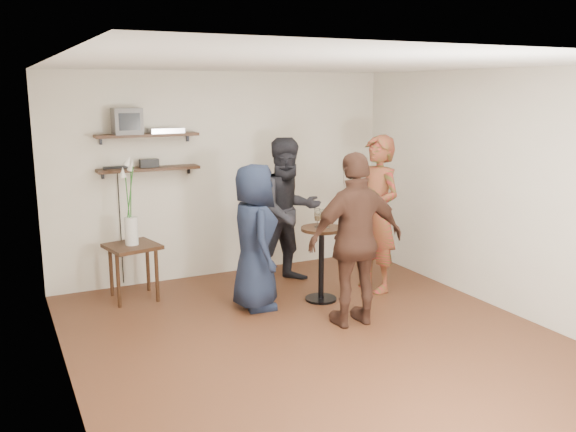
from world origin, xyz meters
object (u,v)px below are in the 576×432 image
object	(u,v)px
dvd_deck	(166,130)
side_table	(133,254)
crt_monitor	(127,121)
drinks_table	(321,254)
radio	(149,163)
person_brown	(356,240)
person_navy	(255,237)
person_dark	(288,211)
person_plaid	(377,214)

from	to	relation	value
dvd_deck	side_table	bearing A→B (deg)	-144.52
crt_monitor	drinks_table	xyz separation A→B (m)	(1.82, -1.38, -1.47)
radio	person_brown	size ratio (longest dim) A/B	0.12
radio	drinks_table	size ratio (longest dim) A/B	0.26
dvd_deck	drinks_table	size ratio (longest dim) A/B	0.47
crt_monitor	person_navy	xyz separation A→B (m)	(1.05, -1.27, -1.21)
dvd_deck	crt_monitor	bearing A→B (deg)	180.00
dvd_deck	person_brown	distance (m)	2.73
person_brown	person_dark	bearing A→B (deg)	-87.27
drinks_table	person_navy	xyz separation A→B (m)	(-0.77, 0.12, 0.25)
crt_monitor	drinks_table	bearing A→B (deg)	-37.21
person_dark	side_table	bearing A→B (deg)	170.90
dvd_deck	drinks_table	xyz separation A→B (m)	(1.37, -1.38, -1.35)
dvd_deck	person_navy	bearing A→B (deg)	-64.75
dvd_deck	person_dark	xyz separation A→B (m)	(1.33, -0.60, -0.99)
person_navy	person_brown	distance (m)	1.16
side_table	person_plaid	size ratio (longest dim) A/B	0.35
crt_monitor	person_plaid	bearing A→B (deg)	-27.06
drinks_table	person_brown	distance (m)	0.85
side_table	person_dark	xyz separation A→B (m)	(1.88, -0.21, 0.37)
dvd_deck	drinks_table	bearing A→B (deg)	-45.33
radio	person_plaid	size ratio (longest dim) A/B	0.12
side_table	person_dark	size ratio (longest dim) A/B	0.36
person_plaid	person_brown	xyz separation A→B (m)	(-0.82, -0.83, -0.04)
person_dark	person_brown	world-z (taller)	person_dark
person_navy	drinks_table	bearing A→B (deg)	-90.00
side_table	person_plaid	distance (m)	2.88
crt_monitor	side_table	size ratio (longest dim) A/B	0.50
dvd_deck	person_dark	size ratio (longest dim) A/B	0.22
dvd_deck	person_brown	world-z (taller)	dvd_deck
crt_monitor	person_navy	distance (m)	2.05
person_plaid	person_navy	xyz separation A→B (m)	(-1.55, 0.06, -0.13)
drinks_table	person_dark	world-z (taller)	person_dark
side_table	person_plaid	world-z (taller)	person_plaid
drinks_table	person_dark	distance (m)	0.86
drinks_table	person_dark	bearing A→B (deg)	92.62
person_dark	radio	bearing A→B (deg)	156.07
side_table	drinks_table	world-z (taller)	drinks_table
crt_monitor	person_dark	bearing A→B (deg)	-18.71
radio	person_navy	xyz separation A→B (m)	(0.82, -1.27, -0.71)
radio	drinks_table	distance (m)	2.32
person_navy	person_brown	bearing A→B (deg)	-132.08
side_table	drinks_table	bearing A→B (deg)	-27.38
person_dark	person_brown	size ratio (longest dim) A/B	1.02
crt_monitor	person_plaid	world-z (taller)	crt_monitor
dvd_deck	side_table	world-z (taller)	dvd_deck
person_plaid	person_dark	size ratio (longest dim) A/B	1.03
person_plaid	person_dark	world-z (taller)	person_plaid
radio	person_dark	bearing A→B (deg)	-21.31
radio	person_navy	world-z (taller)	person_navy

